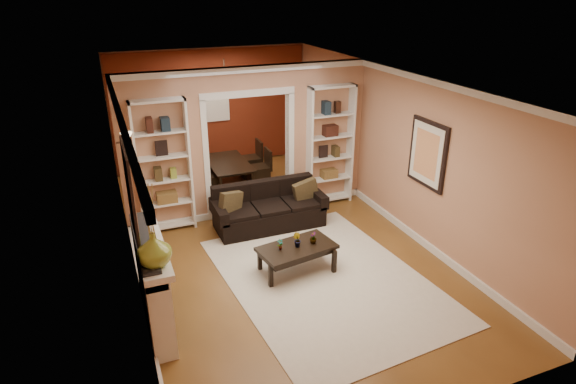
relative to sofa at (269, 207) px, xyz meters
name	(u,v)px	position (x,y,z in m)	size (l,w,h in m)	color
floor	(272,238)	(-0.11, -0.45, -0.38)	(8.00, 8.00, 0.00)	brown
ceiling	(270,78)	(-0.11, -0.45, 2.32)	(8.00, 8.00, 0.00)	white
wall_back	(212,108)	(-0.11, 3.55, 0.97)	(8.00, 8.00, 0.00)	tan
wall_front	(427,309)	(-0.11, -4.45, 0.97)	(8.00, 8.00, 0.00)	tan
wall_left	(123,184)	(-2.36, -0.45, 0.97)	(8.00, 8.00, 0.00)	tan
wall_right	(392,147)	(2.14, -0.45, 0.97)	(8.00, 8.00, 0.00)	tan
partition_wall	(249,143)	(-0.11, 0.75, 0.97)	(4.50, 0.15, 2.70)	tan
red_back_panel	(212,110)	(-0.11, 3.52, 0.94)	(4.44, 0.04, 2.64)	maroon
dining_window	(212,100)	(-0.11, 3.48, 1.17)	(0.78, 0.03, 0.98)	#8CA5CC
area_rug	(325,279)	(0.19, -1.89, -0.38)	(2.65, 3.71, 0.01)	beige
sofa	(269,207)	(0.00, 0.00, 0.00)	(1.96, 0.85, 0.77)	black
pillow_left	(230,203)	(-0.69, -0.02, 0.21)	(0.43, 0.12, 0.43)	brown
pillow_right	(306,190)	(0.69, -0.02, 0.21)	(0.43, 0.12, 0.43)	brown
coffee_table	(297,259)	(-0.11, -1.53, -0.17)	(1.12, 0.61, 0.43)	black
plant_left	(280,245)	(-0.37, -1.53, 0.13)	(0.09, 0.06, 0.17)	#336626
plant_center	(297,240)	(-0.11, -1.53, 0.15)	(0.12, 0.09, 0.21)	#336626
plant_right	(313,238)	(0.15, -1.53, 0.13)	(0.10, 0.10, 0.18)	#336626
bookshelf_left	(164,167)	(-1.66, 0.58, 0.77)	(0.90, 0.30, 2.30)	white
bookshelf_right	(330,146)	(1.44, 0.58, 0.77)	(0.90, 0.30, 2.30)	white
fireplace	(155,282)	(-2.20, -1.95, 0.20)	(0.32, 1.70, 1.16)	white
vase	(154,250)	(-2.20, -2.52, 0.97)	(0.37, 0.37, 0.39)	olive
mirror	(130,194)	(-2.34, -1.95, 1.42)	(0.03, 0.95, 1.10)	silver
wall_sconce	(123,140)	(-2.26, 0.10, 1.45)	(0.18, 0.18, 0.22)	#FFE0A5
framed_art	(427,154)	(2.10, -1.45, 1.17)	(0.04, 0.85, 1.05)	black
dining_table	(230,173)	(-0.13, 2.15, -0.13)	(0.81, 1.46, 0.51)	black
dining_chair_nw	(207,176)	(-0.68, 1.85, -0.01)	(0.37, 0.37, 0.75)	black
dining_chair_ne	(258,168)	(0.42, 1.85, 0.03)	(0.40, 0.40, 0.82)	black
dining_chair_sw	(201,165)	(-0.68, 2.45, 0.03)	(0.41, 0.41, 0.83)	black
dining_chair_se	(250,159)	(0.42, 2.45, 0.03)	(0.41, 0.41, 0.84)	black
chandelier	(225,90)	(-0.11, 2.25, 1.64)	(0.50, 0.50, 0.30)	#3C251B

